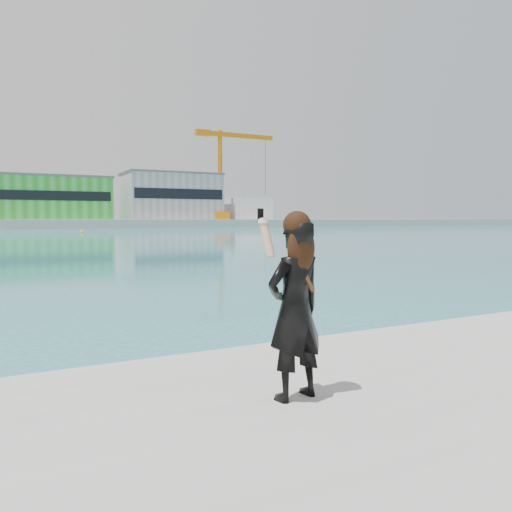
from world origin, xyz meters
The scene contains 9 objects.
ground centered at (0.00, 0.00, 0.00)m, with size 500.00×500.00×0.00m, color #1B757C.
far_quay centered at (0.00, 130.00, 1.00)m, with size 320.00×40.00×2.00m, color #9E9E99.
warehouse_green centered at (8.00, 127.98, 7.26)m, with size 30.60×16.36×10.50m.
warehouse_grey_right centered at (40.00, 127.98, 8.26)m, with size 25.50×15.35×12.50m.
ancillary_shed centered at (62.00, 126.00, 5.00)m, with size 12.00×10.00×6.00m, color silver.
dock_crane centered at (53.20, 122.00, 15.07)m, with size 23.00×4.00×24.00m.
flagpole_right centered at (22.09, 121.00, 6.54)m, with size 1.28×0.16×8.00m.
buoy_near centered at (9.50, 77.94, 0.00)m, with size 0.50×0.50×0.50m, color yellow.
woman centered at (0.09, -0.74, 1.60)m, with size 0.60×0.45×1.58m.
Camera 1 is at (-2.05, -4.19, 2.30)m, focal length 35.00 mm.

